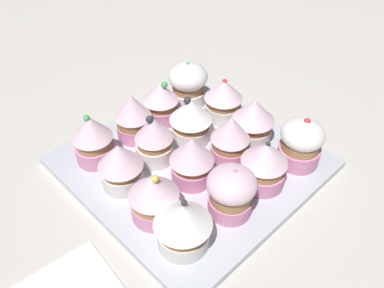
{
  "coord_description": "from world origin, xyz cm",
  "views": [
    {
      "loc": [
        -29.6,
        -30.49,
        42.02
      ],
      "look_at": [
        0.0,
        0.0,
        4.2
      ],
      "focal_mm": 37.54,
      "sensor_mm": 36.0,
      "label": 1
    }
  ],
  "objects_px": {
    "cupcake_2": "(264,164)",
    "cupcake_14": "(161,102)",
    "cupcake_1": "(231,191)",
    "cupcake_11": "(223,99)",
    "cupcake_15": "(188,83)",
    "cupcake_8": "(120,165)",
    "baking_tray": "(192,162)",
    "cupcake_9": "(154,139)",
    "cupcake_6": "(230,138)",
    "cupcake_5": "(192,159)",
    "cupcake_7": "(253,120)",
    "cupcake_13": "(133,116)",
    "cupcake_3": "(301,143)",
    "cupcake_4": "(154,195)",
    "cupcake_0": "(183,224)",
    "cupcake_10": "(191,119)",
    "cupcake_12": "(93,138)"
  },
  "relations": [
    {
      "from": "cupcake_15",
      "to": "cupcake_8",
      "type": "bearing_deg",
      "value": -158.42
    },
    {
      "from": "cupcake_6",
      "to": "cupcake_14",
      "type": "xyz_separation_m",
      "value": [
        -0.01,
        0.14,
        -0.0
      ]
    },
    {
      "from": "cupcake_0",
      "to": "cupcake_10",
      "type": "bearing_deg",
      "value": 43.31
    },
    {
      "from": "cupcake_7",
      "to": "cupcake_13",
      "type": "height_order",
      "value": "cupcake_13"
    },
    {
      "from": "cupcake_3",
      "to": "cupcake_11",
      "type": "relative_size",
      "value": 1.02
    },
    {
      "from": "cupcake_6",
      "to": "cupcake_14",
      "type": "height_order",
      "value": "cupcake_6"
    },
    {
      "from": "cupcake_13",
      "to": "cupcake_15",
      "type": "xyz_separation_m",
      "value": [
        0.12,
        0.01,
        -0.0
      ]
    },
    {
      "from": "cupcake_2",
      "to": "cupcake_14",
      "type": "relative_size",
      "value": 1.03
    },
    {
      "from": "cupcake_1",
      "to": "cupcake_3",
      "type": "height_order",
      "value": "cupcake_3"
    },
    {
      "from": "cupcake_3",
      "to": "cupcake_5",
      "type": "relative_size",
      "value": 1.0
    },
    {
      "from": "baking_tray",
      "to": "cupcake_9",
      "type": "xyz_separation_m",
      "value": [
        -0.04,
        0.04,
        0.04
      ]
    },
    {
      "from": "baking_tray",
      "to": "cupcake_1",
      "type": "relative_size",
      "value": 4.52
    },
    {
      "from": "cupcake_8",
      "to": "cupcake_3",
      "type": "bearing_deg",
      "value": -33.69
    },
    {
      "from": "baking_tray",
      "to": "cupcake_15",
      "type": "bearing_deg",
      "value": 48.54
    },
    {
      "from": "cupcake_3",
      "to": "cupcake_1",
      "type": "bearing_deg",
      "value": 176.7
    },
    {
      "from": "cupcake_2",
      "to": "cupcake_11",
      "type": "distance_m",
      "value": 0.15
    },
    {
      "from": "cupcake_0",
      "to": "baking_tray",
      "type": "bearing_deg",
      "value": 41.71
    },
    {
      "from": "cupcake_1",
      "to": "cupcake_14",
      "type": "bearing_deg",
      "value": 73.22
    },
    {
      "from": "cupcake_6",
      "to": "cupcake_15",
      "type": "relative_size",
      "value": 0.98
    },
    {
      "from": "cupcake_7",
      "to": "cupcake_14",
      "type": "relative_size",
      "value": 1.01
    },
    {
      "from": "cupcake_3",
      "to": "cupcake_5",
      "type": "height_order",
      "value": "same"
    },
    {
      "from": "cupcake_0",
      "to": "cupcake_11",
      "type": "bearing_deg",
      "value": 32.0
    },
    {
      "from": "cupcake_9",
      "to": "cupcake_5",
      "type": "bearing_deg",
      "value": -82.1
    },
    {
      "from": "cupcake_3",
      "to": "cupcake_10",
      "type": "relative_size",
      "value": 0.97
    },
    {
      "from": "cupcake_0",
      "to": "cupcake_5",
      "type": "bearing_deg",
      "value": 40.26
    },
    {
      "from": "cupcake_14",
      "to": "cupcake_3",
      "type": "bearing_deg",
      "value": -70.13
    },
    {
      "from": "baking_tray",
      "to": "cupcake_2",
      "type": "bearing_deg",
      "value": -70.04
    },
    {
      "from": "cupcake_1",
      "to": "cupcake_15",
      "type": "xyz_separation_m",
      "value": [
        0.13,
        0.21,
        0.0
      ]
    },
    {
      "from": "cupcake_3",
      "to": "cupcake_4",
      "type": "bearing_deg",
      "value": 161.85
    },
    {
      "from": "cupcake_5",
      "to": "cupcake_6",
      "type": "relative_size",
      "value": 1.01
    },
    {
      "from": "cupcake_7",
      "to": "cupcake_9",
      "type": "xyz_separation_m",
      "value": [
        -0.13,
        0.07,
        -0.0
      ]
    },
    {
      "from": "cupcake_8",
      "to": "cupcake_7",
      "type": "bearing_deg",
      "value": -17.25
    },
    {
      "from": "cupcake_0",
      "to": "cupcake_2",
      "type": "distance_m",
      "value": 0.14
    },
    {
      "from": "baking_tray",
      "to": "cupcake_11",
      "type": "xyz_separation_m",
      "value": [
        0.11,
        0.04,
        0.04
      ]
    },
    {
      "from": "cupcake_6",
      "to": "cupcake_14",
      "type": "distance_m",
      "value": 0.14
    },
    {
      "from": "cupcake_9",
      "to": "cupcake_11",
      "type": "distance_m",
      "value": 0.14
    },
    {
      "from": "cupcake_5",
      "to": "cupcake_8",
      "type": "bearing_deg",
      "value": 141.82
    },
    {
      "from": "baking_tray",
      "to": "cupcake_0",
      "type": "bearing_deg",
      "value": -138.29
    },
    {
      "from": "cupcake_5",
      "to": "cupcake_11",
      "type": "distance_m",
      "value": 0.15
    },
    {
      "from": "baking_tray",
      "to": "cupcake_4",
      "type": "relative_size",
      "value": 4.37
    },
    {
      "from": "cupcake_1",
      "to": "cupcake_11",
      "type": "distance_m",
      "value": 0.2
    },
    {
      "from": "cupcake_3",
      "to": "cupcake_9",
      "type": "distance_m",
      "value": 0.21
    },
    {
      "from": "baking_tray",
      "to": "cupcake_12",
      "type": "height_order",
      "value": "cupcake_12"
    },
    {
      "from": "cupcake_11",
      "to": "cupcake_15",
      "type": "bearing_deg",
      "value": 98.6
    },
    {
      "from": "cupcake_4",
      "to": "cupcake_0",
      "type": "bearing_deg",
      "value": -94.17
    },
    {
      "from": "cupcake_5",
      "to": "cupcake_11",
      "type": "height_order",
      "value": "cupcake_5"
    },
    {
      "from": "baking_tray",
      "to": "cupcake_15",
      "type": "height_order",
      "value": "cupcake_15"
    },
    {
      "from": "cupcake_0",
      "to": "cupcake_11",
      "type": "distance_m",
      "value": 0.25
    },
    {
      "from": "cupcake_10",
      "to": "cupcake_14",
      "type": "bearing_deg",
      "value": 90.24
    },
    {
      "from": "cupcake_7",
      "to": "cupcake_14",
      "type": "bearing_deg",
      "value": 116.06
    }
  ]
}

